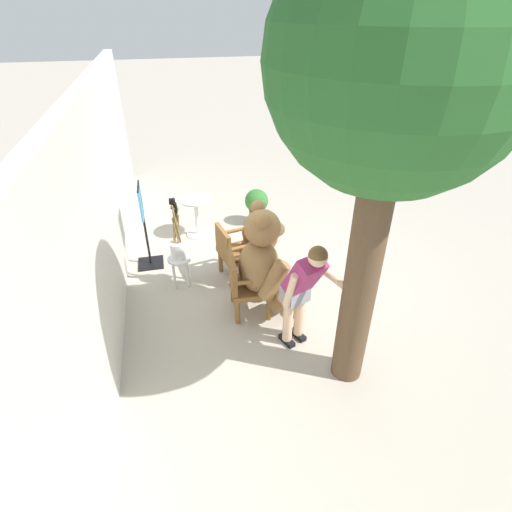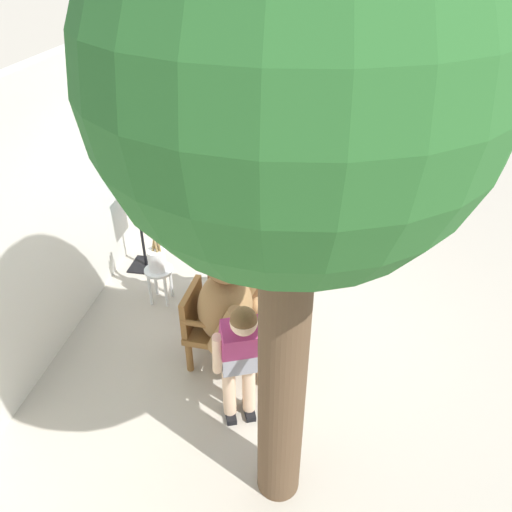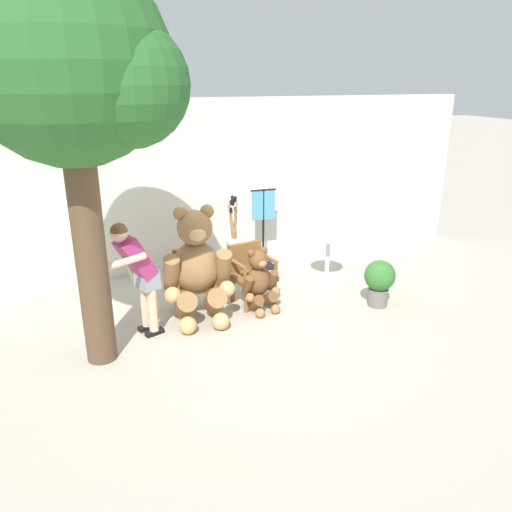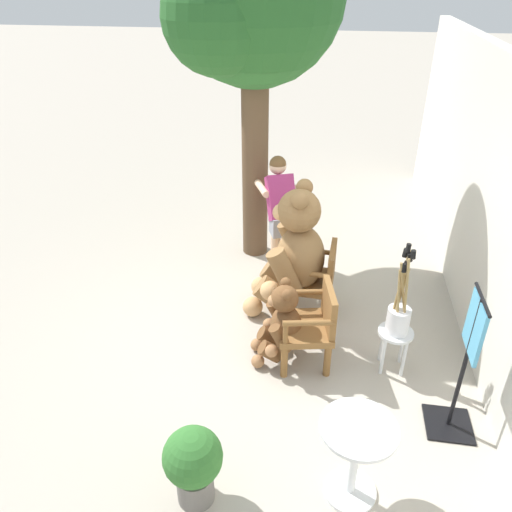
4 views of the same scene
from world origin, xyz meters
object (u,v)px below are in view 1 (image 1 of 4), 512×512
at_px(person_visitor, 303,286).
at_px(patio_tree, 397,74).
at_px(clothing_display_stand, 144,225).
at_px(brush_bucket, 178,245).
at_px(round_side_table, 196,213).
at_px(teddy_bear_small, 253,249).
at_px(wooden_chair_right, 234,251).
at_px(teddy_bear_large, 265,262).
at_px(white_stool, 180,264).
at_px(potted_plant, 257,204).
at_px(wooden_chair_left, 246,283).

relative_size(person_visitor, patio_tree, 0.36).
bearing_deg(clothing_display_stand, brush_bucket, -145.61).
height_order(person_visitor, round_side_table, person_visitor).
bearing_deg(teddy_bear_small, person_visitor, -172.90).
height_order(wooden_chair_right, teddy_bear_small, teddy_bear_small).
relative_size(teddy_bear_large, white_stool, 3.39).
distance_m(white_stool, potted_plant, 2.29).
bearing_deg(patio_tree, clothing_display_stand, 39.22).
xyz_separation_m(wooden_chair_right, clothing_display_stand, (0.66, 1.27, 0.26)).
bearing_deg(person_visitor, patio_tree, -133.45).
height_order(teddy_bear_small, potted_plant, teddy_bear_small).
distance_m(brush_bucket, patio_tree, 3.67).
bearing_deg(wooden_chair_left, teddy_bear_small, -18.66).
xyz_separation_m(wooden_chair_left, teddy_bear_large, (-0.01, -0.27, 0.30)).
distance_m(teddy_bear_large, person_visitor, 0.83).
bearing_deg(teddy_bear_large, clothing_display_stand, 45.63).
bearing_deg(round_side_table, wooden_chair_left, -169.70).
bearing_deg(clothing_display_stand, white_stool, -145.79).
distance_m(teddy_bear_small, patio_tree, 3.48).
distance_m(wooden_chair_left, teddy_bear_small, 0.90).
xyz_separation_m(wooden_chair_left, teddy_bear_small, (0.86, -0.29, -0.02)).
height_order(person_visitor, white_stool, person_visitor).
bearing_deg(wooden_chair_right, wooden_chair_left, 179.93).
relative_size(brush_bucket, patio_tree, 0.22).
distance_m(wooden_chair_right, white_stool, 0.83).
bearing_deg(person_visitor, teddy_bear_large, 16.27).
bearing_deg(wooden_chair_left, wooden_chair_right, -0.07).
bearing_deg(wooden_chair_left, patio_tree, -142.23).
height_order(wooden_chair_left, patio_tree, patio_tree).
relative_size(wooden_chair_left, wooden_chair_right, 1.00).
relative_size(potted_plant, clothing_display_stand, 0.50).
distance_m(teddy_bear_large, patio_tree, 2.77).
xyz_separation_m(wooden_chair_left, person_visitor, (-0.80, -0.50, 0.45)).
bearing_deg(potted_plant, clothing_display_stand, 116.80).
xyz_separation_m(person_visitor, brush_bucket, (1.63, 1.31, -0.23)).
height_order(brush_bucket, clothing_display_stand, brush_bucket).
bearing_deg(white_stool, potted_plant, -42.75).
bearing_deg(teddy_bear_large, potted_plant, -10.60).
distance_m(round_side_table, patio_tree, 4.64).
bearing_deg(teddy_bear_small, patio_tree, -162.39).
distance_m(wooden_chair_right, teddy_bear_large, 0.93).
height_order(teddy_bear_small, white_stool, teddy_bear_small).
xyz_separation_m(wooden_chair_left, white_stool, (0.83, 0.82, -0.11)).
height_order(wooden_chair_right, person_visitor, person_visitor).
relative_size(teddy_bear_small, potted_plant, 1.33).
bearing_deg(wooden_chair_left, clothing_display_stand, 40.37).
relative_size(teddy_bear_large, person_visitor, 1.03).
bearing_deg(potted_plant, brush_bucket, 137.29).
relative_size(teddy_bear_small, patio_tree, 0.21).
xyz_separation_m(wooden_chair_left, round_side_table, (2.29, 0.42, -0.01)).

